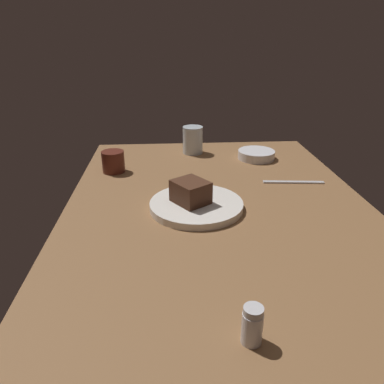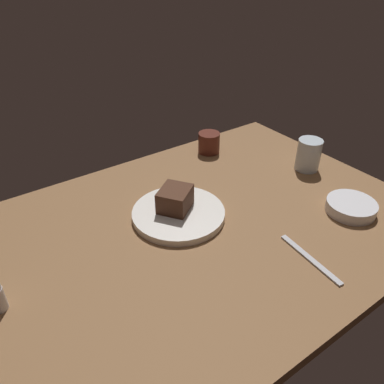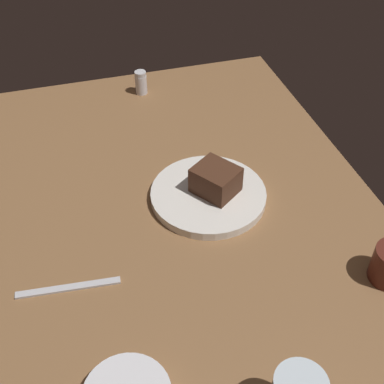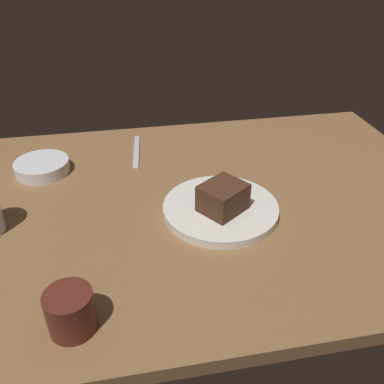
# 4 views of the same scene
# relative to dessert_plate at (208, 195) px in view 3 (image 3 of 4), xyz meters

# --- Properties ---
(dining_table) EXTENTS (1.20, 0.84, 0.03)m
(dining_table) POSITION_rel_dessert_plate_xyz_m (0.02, -0.06, -0.02)
(dining_table) COLOR brown
(dining_table) RESTS_ON ground
(dessert_plate) EXTENTS (0.25, 0.25, 0.02)m
(dessert_plate) POSITION_rel_dessert_plate_xyz_m (0.00, 0.00, 0.00)
(dessert_plate) COLOR white
(dessert_plate) RESTS_ON dining_table
(chocolate_cake_slice) EXTENTS (0.12, 0.11, 0.06)m
(chocolate_cake_slice) POSITION_rel_dessert_plate_xyz_m (0.00, 0.02, 0.04)
(chocolate_cake_slice) COLOR #472819
(chocolate_cake_slice) RESTS_ON dessert_plate
(salt_shaker) EXTENTS (0.03, 0.03, 0.07)m
(salt_shaker) POSITION_rel_dessert_plate_xyz_m (-0.47, -0.05, 0.02)
(salt_shaker) COLOR silver
(salt_shaker) RESTS_ON dining_table
(butter_knife) EXTENTS (0.03, 0.19, 0.01)m
(butter_knife) POSITION_rel_dessert_plate_xyz_m (0.16, -0.32, -0.01)
(butter_knife) COLOR silver
(butter_knife) RESTS_ON dining_table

